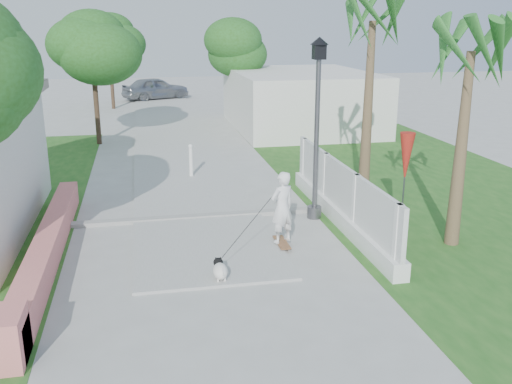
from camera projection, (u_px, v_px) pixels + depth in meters
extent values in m
plane|color=#B7B7B2|center=(238.00, 345.00, 8.75)|extent=(90.00, 90.00, 0.00)
cube|color=#B7B7B2|center=(169.00, 124.00, 27.52)|extent=(3.20, 36.00, 0.06)
cube|color=#999993|center=(198.00, 217.00, 14.37)|extent=(6.50, 0.25, 0.10)
cube|color=#23591C|center=(418.00, 183.00, 17.59)|extent=(8.00, 20.00, 0.01)
cube|color=#E47C75|center=(48.00, 247.00, 11.80)|extent=(0.45, 8.00, 0.60)
cube|color=#E47C75|center=(9.00, 338.00, 8.20)|extent=(0.45, 0.80, 0.80)
cube|color=white|center=(340.00, 215.00, 14.03)|extent=(0.35, 7.00, 0.40)
cube|color=white|center=(341.00, 186.00, 13.82)|extent=(0.10, 7.00, 1.10)
cube|color=white|center=(397.00, 241.00, 10.87)|extent=(0.14, 0.14, 1.50)
cube|color=white|center=(355.00, 206.00, 12.93)|extent=(0.14, 0.14, 1.50)
cube|color=white|center=(325.00, 181.00, 15.00)|extent=(0.14, 0.14, 1.50)
cube|color=white|center=(304.00, 163.00, 16.88)|extent=(0.14, 0.14, 1.50)
cube|color=silver|center=(300.00, 100.00, 26.42)|extent=(6.00, 8.00, 2.60)
cylinder|color=#59595E|center=(314.00, 212.00, 14.42)|extent=(0.36, 0.36, 0.30)
cylinder|color=#59595E|center=(316.00, 140.00, 13.89)|extent=(0.12, 0.12, 4.00)
cube|color=black|center=(319.00, 52.00, 13.29)|extent=(0.28, 0.28, 0.35)
cone|color=black|center=(319.00, 41.00, 13.22)|extent=(0.44, 0.44, 0.18)
cylinder|color=white|center=(191.00, 162.00, 18.04)|extent=(0.12, 0.12, 1.00)
sphere|color=white|center=(190.00, 146.00, 17.89)|extent=(0.14, 0.14, 0.14)
cylinder|color=#59595E|center=(404.00, 186.00, 13.60)|extent=(0.04, 0.04, 2.00)
cone|color=red|center=(406.00, 158.00, 13.40)|extent=(0.36, 0.36, 1.20)
cylinder|color=#4C3826|center=(96.00, 96.00, 22.66)|extent=(0.20, 0.20, 3.85)
ellipsoid|color=#245017|center=(92.00, 54.00, 22.18)|extent=(3.40, 3.40, 2.55)
ellipsoid|color=#245017|center=(97.00, 45.00, 21.93)|extent=(2.89, 2.89, 2.18)
ellipsoid|color=#245017|center=(86.00, 35.00, 22.13)|extent=(2.55, 2.55, 1.90)
cylinder|color=#4C3826|center=(233.00, 87.00, 27.64)|extent=(0.20, 0.20, 3.50)
ellipsoid|color=#245017|center=(233.00, 55.00, 27.21)|extent=(3.00, 3.00, 2.25)
ellipsoid|color=#245017|center=(238.00, 48.00, 26.96)|extent=(2.55, 2.55, 1.92)
ellipsoid|color=#245017|center=(228.00, 40.00, 27.16)|extent=(2.25, 2.25, 1.68)
cylinder|color=#4C3826|center=(111.00, 74.00, 32.09)|extent=(0.20, 0.20, 3.85)
ellipsoid|color=#245017|center=(109.00, 44.00, 31.61)|extent=(3.20, 3.20, 2.40)
ellipsoid|color=#245017|center=(112.00, 38.00, 31.36)|extent=(2.72, 2.72, 2.05)
ellipsoid|color=#245017|center=(105.00, 31.00, 31.56)|extent=(2.40, 2.40, 1.79)
cone|color=brown|center=(367.00, 115.00, 15.04)|extent=(0.32, 0.32, 4.80)
cone|color=brown|center=(461.00, 152.00, 12.17)|extent=(0.32, 0.32, 4.20)
cube|color=brown|center=(282.00, 242.00, 12.60)|extent=(0.56, 0.86, 0.02)
imported|color=white|center=(282.00, 207.00, 12.37)|extent=(0.69, 0.59, 1.60)
cylinder|color=gray|center=(282.00, 250.00, 12.33)|extent=(0.03, 0.06, 0.06)
cylinder|color=gray|center=(288.00, 249.00, 12.35)|extent=(0.03, 0.06, 0.06)
cylinder|color=gray|center=(275.00, 240.00, 12.89)|extent=(0.03, 0.06, 0.06)
cylinder|color=gray|center=(282.00, 240.00, 12.92)|extent=(0.03, 0.06, 0.06)
ellipsoid|color=white|center=(220.00, 271.00, 10.83)|extent=(0.30, 0.48, 0.29)
sphere|color=black|center=(218.00, 262.00, 11.01)|extent=(0.19, 0.19, 0.19)
sphere|color=white|center=(217.00, 262.00, 11.10)|extent=(0.09, 0.09, 0.09)
cone|color=black|center=(216.00, 258.00, 10.98)|extent=(0.06, 0.06, 0.07)
cone|color=black|center=(220.00, 258.00, 11.00)|extent=(0.06, 0.06, 0.07)
cylinder|color=white|center=(216.00, 277.00, 10.96)|extent=(0.04, 0.04, 0.13)
cylinder|color=white|center=(223.00, 276.00, 10.99)|extent=(0.04, 0.04, 0.13)
cylinder|color=white|center=(218.00, 281.00, 10.76)|extent=(0.04, 0.04, 0.13)
cylinder|color=white|center=(225.00, 281.00, 10.79)|extent=(0.04, 0.04, 0.13)
cylinder|color=white|center=(222.00, 272.00, 10.61)|extent=(0.03, 0.11, 0.11)
imported|color=#ABAFB3|center=(156.00, 88.00, 36.26)|extent=(4.51, 3.16, 1.42)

